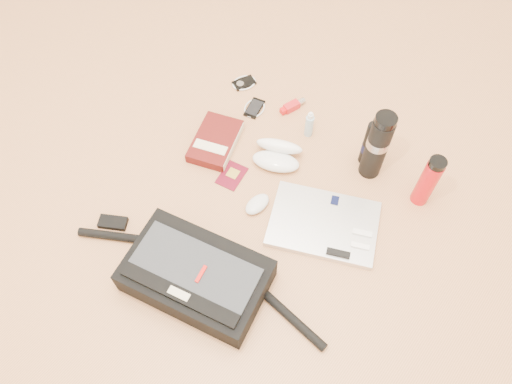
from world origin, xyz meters
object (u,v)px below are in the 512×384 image
Objects in this scene: messenger_bag at (196,275)px; thermos_red at (428,181)px; thermos_black at (377,146)px; book at (216,141)px; laptop at (324,224)px.

messenger_bag is 3.79× the size of thermos_red.
thermos_black is (0.20, 0.71, 0.09)m from messenger_bag.
thermos_red is (0.20, 0.01, -0.04)m from thermos_black.
messenger_bag is 0.55m from book.
laptop is at bearing -22.99° from book.
messenger_bag is 0.75m from thermos_black.
messenger_bag is at bearing -139.81° from laptop.
messenger_bag is at bearing -74.71° from book.
thermos_red is at bearing 2.05° from thermos_black.
thermos_black is (0.51, 0.26, 0.13)m from book.
thermos_black reaches higher than thermos_red.
book is at bearing 111.93° from messenger_bag.
thermos_red reaches higher than laptop.
book is (-0.52, 0.03, 0.01)m from laptop.
laptop is 0.37m from thermos_red.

